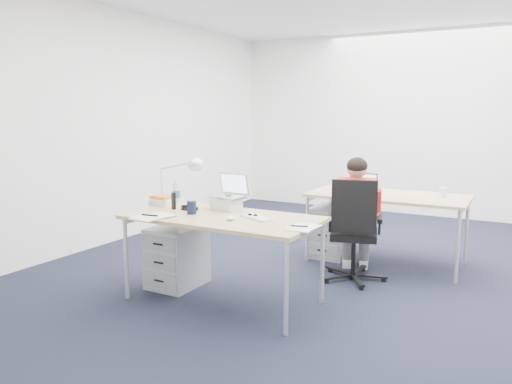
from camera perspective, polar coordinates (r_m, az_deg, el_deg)
floor at (r=4.88m, az=10.36°, el=-9.88°), size 7.00×7.00×0.00m
room at (r=4.63m, az=10.98°, el=10.64°), size 6.02×7.02×2.80m
desk_near at (r=4.14m, az=-3.85°, el=-3.38°), size 1.60×0.80×0.73m
desk_far at (r=5.38m, az=14.78°, el=-0.76°), size 1.60×0.80×0.73m
office_chair at (r=4.81m, az=11.07°, el=-6.72°), size 0.76×0.76×0.98m
seated_person at (r=4.90m, az=11.35°, el=-2.76°), size 0.46×0.68×1.16m
drawer_pedestal_near at (r=4.65m, az=-8.99°, el=-7.26°), size 0.40×0.50×0.55m
drawer_pedestal_far at (r=5.60m, az=8.56°, el=-4.44°), size 0.40×0.50×0.55m
silver_laptop at (r=4.37m, az=-3.42°, el=-0.03°), size 0.31×0.25×0.31m
wireless_keyboard at (r=4.02m, az=0.15°, el=-2.93°), size 0.33×0.24×0.02m
computer_mouse at (r=3.96m, az=-2.90°, el=-3.00°), size 0.06×0.10×0.03m
headphones at (r=4.43m, az=-7.60°, el=-1.77°), size 0.23×0.19×0.03m
can_koozie at (r=4.22m, az=-7.38°, el=-1.66°), size 0.09×0.09×0.13m
water_bottle at (r=4.71m, az=-9.08°, el=0.05°), size 0.09×0.09×0.23m
bear_figurine at (r=4.37m, az=-3.19°, el=-1.11°), size 0.09×0.08×0.14m
book_stack at (r=4.67m, az=-10.69°, el=-0.95°), size 0.23×0.20×0.09m
cordless_phone at (r=4.45m, az=-9.40°, el=-1.01°), size 0.05×0.04×0.15m
papers_left at (r=4.15m, az=-11.81°, el=-2.79°), size 0.28×0.36×0.01m
papers_right at (r=3.70m, az=5.24°, el=-4.07°), size 0.20×0.28×0.01m
sunglasses at (r=4.06m, az=-0.39°, el=-2.79°), size 0.09×0.05×0.02m
desk_lamp at (r=4.48m, az=-9.31°, el=1.21°), size 0.45×0.30×0.48m
dark_laptop at (r=5.40m, az=11.99°, el=1.04°), size 0.32×0.31×0.21m
far_cup at (r=5.37m, az=20.58°, el=-0.03°), size 0.07×0.07×0.10m
far_papers at (r=5.46m, az=10.27°, el=0.08°), size 0.27×0.35×0.01m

